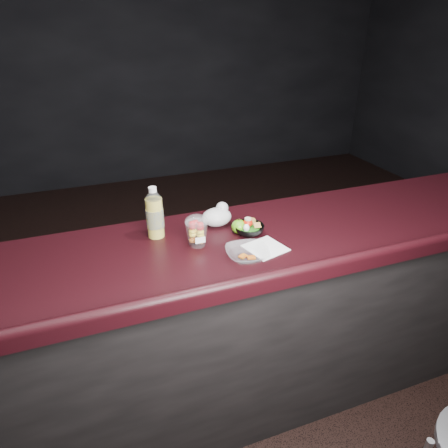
% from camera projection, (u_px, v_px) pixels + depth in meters
% --- Properties ---
extents(ground, '(8.00, 8.00, 0.00)m').
position_uv_depth(ground, '(253.00, 439.00, 2.06)').
color(ground, black).
rests_on(ground, ground).
extents(room_shell, '(8.00, 8.00, 8.00)m').
position_uv_depth(room_shell, '(273.00, 55.00, 1.23)').
color(room_shell, black).
rests_on(room_shell, ground).
extents(counter, '(4.06, 0.71, 1.02)m').
position_uv_depth(counter, '(233.00, 325.00, 2.08)').
color(counter, black).
rests_on(counter, ground).
extents(lemonade_bottle, '(0.08, 0.08, 0.25)m').
position_uv_depth(lemonade_bottle, '(155.00, 216.00, 1.83)').
color(lemonade_bottle, gold).
rests_on(lemonade_bottle, counter).
extents(fruit_cup, '(0.10, 0.10, 0.15)m').
position_uv_depth(fruit_cup, '(197.00, 230.00, 1.77)').
color(fruit_cup, white).
rests_on(fruit_cup, counter).
extents(green_apple, '(0.07, 0.07, 0.08)m').
position_uv_depth(green_apple, '(239.00, 227.00, 1.89)').
color(green_apple, '#3C860F').
rests_on(green_apple, counter).
extents(plastic_bag, '(0.15, 0.12, 0.11)m').
position_uv_depth(plastic_bag, '(217.00, 216.00, 1.97)').
color(plastic_bag, silver).
rests_on(plastic_bag, counter).
extents(snack_bowl, '(0.14, 0.14, 0.08)m').
position_uv_depth(snack_bowl, '(249.00, 229.00, 1.89)').
color(snack_bowl, black).
rests_on(snack_bowl, counter).
extents(takeout_bowl, '(0.21, 0.21, 0.05)m').
position_uv_depth(takeout_bowl, '(247.00, 254.00, 1.69)').
color(takeout_bowl, silver).
rests_on(takeout_bowl, counter).
extents(paper_napkin, '(0.20, 0.20, 0.00)m').
position_uv_depth(paper_napkin, '(265.00, 248.00, 1.78)').
color(paper_napkin, white).
rests_on(paper_napkin, counter).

